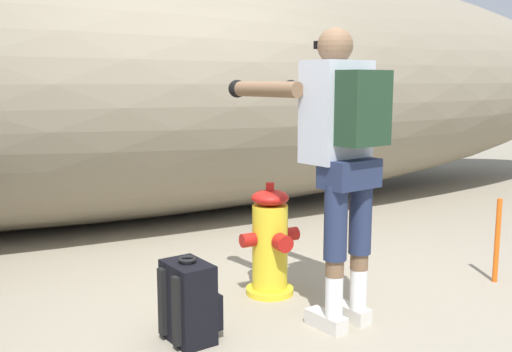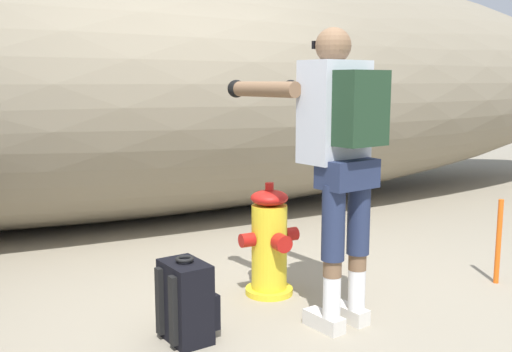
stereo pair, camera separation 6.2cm
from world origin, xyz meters
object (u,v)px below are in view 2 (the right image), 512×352
fire_hydrant (270,244)px  survey_stake (499,242)px  spare_backpack (186,302)px  utility_worker (336,140)px

fire_hydrant → survey_stake: size_ratio=1.26×
spare_backpack → utility_worker: bearing=-19.0°
fire_hydrant → spare_backpack: 0.86m
spare_backpack → survey_stake: 2.27m
fire_hydrant → utility_worker: utility_worker is taller
fire_hydrant → utility_worker: (0.10, -0.59, 0.73)m
utility_worker → spare_backpack: utility_worker is taller
spare_backpack → fire_hydrant: bearing=21.9°
fire_hydrant → spare_backpack: fire_hydrant is taller
survey_stake → fire_hydrant: bearing=160.1°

